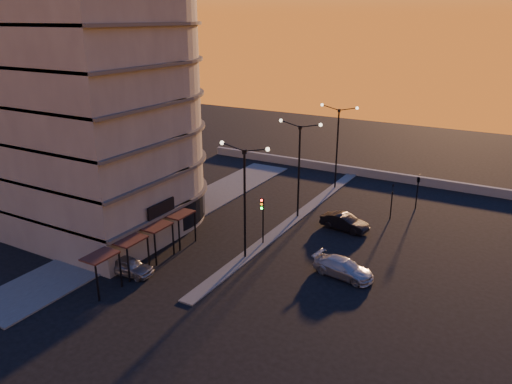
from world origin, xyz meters
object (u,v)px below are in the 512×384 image
object	(u,v)px
traffic_light_main	(262,213)
car_hatchback	(128,266)
car_sedan	(344,222)
car_wagon	(343,268)
streetlamp_mid	(299,162)

from	to	relation	value
traffic_light_main	car_hatchback	distance (m)	11.69
car_sedan	car_wagon	world-z (taller)	car_sedan
streetlamp_mid	car_wagon	world-z (taller)	streetlamp_mid
streetlamp_mid	car_hatchback	world-z (taller)	streetlamp_mid
car_hatchback	car_sedan	size ratio (longest dim) A/B	0.91
traffic_light_main	car_sedan	bearing A→B (deg)	52.56
streetlamp_mid	traffic_light_main	distance (m)	7.62
car_hatchback	car_wagon	world-z (taller)	car_wagon
streetlamp_mid	car_wagon	distance (m)	12.95
streetlamp_mid	traffic_light_main	xyz separation A→B (m)	(0.00, -7.13, -2.70)
car_hatchback	traffic_light_main	bearing A→B (deg)	-39.03
car_sedan	car_wagon	size ratio (longest dim) A/B	0.93
car_sedan	car_wagon	distance (m)	8.87
car_sedan	traffic_light_main	bearing A→B (deg)	150.29
car_hatchback	car_wagon	size ratio (longest dim) A/B	0.85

